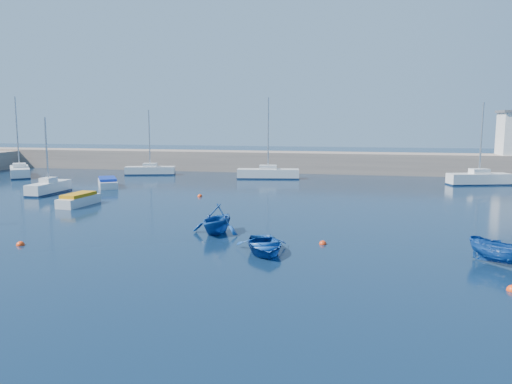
% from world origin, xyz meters
% --- Properties ---
extents(ground, '(220.00, 220.00, 0.00)m').
position_xyz_m(ground, '(0.00, 0.00, 0.00)').
color(ground, '#0C1F36').
rests_on(ground, ground).
extents(back_wall, '(96.00, 4.50, 2.60)m').
position_xyz_m(back_wall, '(0.00, 46.00, 1.30)').
color(back_wall, gray).
rests_on(back_wall, ground).
extents(sailboat_3, '(1.47, 5.17, 6.99)m').
position_xyz_m(sailboat_3, '(-19.36, 21.76, 0.59)').
color(sailboat_3, silver).
rests_on(sailboat_3, ground).
extents(sailboat_4, '(6.12, 6.97, 9.50)m').
position_xyz_m(sailboat_4, '(-31.46, 33.74, 0.63)').
color(sailboat_4, silver).
rests_on(sailboat_4, ground).
extents(sailboat_5, '(6.26, 3.21, 7.96)m').
position_xyz_m(sailboat_5, '(-16.82, 38.75, 0.57)').
color(sailboat_5, silver).
rests_on(sailboat_5, ground).
extents(sailboat_6, '(7.33, 3.14, 9.29)m').
position_xyz_m(sailboat_6, '(-1.74, 37.73, 0.62)').
color(sailboat_6, silver).
rests_on(sailboat_6, ground).
extents(sailboat_7, '(6.66, 3.57, 8.57)m').
position_xyz_m(sailboat_7, '(20.95, 36.76, 0.67)').
color(sailboat_7, silver).
rests_on(sailboat_7, ground).
extents(motorboat_1, '(1.70, 4.12, 0.99)m').
position_xyz_m(motorboat_1, '(-13.10, 16.50, 0.46)').
color(motorboat_1, silver).
rests_on(motorboat_1, ground).
extents(motorboat_2, '(3.91, 4.90, 0.98)m').
position_xyz_m(motorboat_2, '(-16.30, 27.05, 0.46)').
color(motorboat_2, silver).
rests_on(motorboat_2, ground).
extents(dinghy_center, '(3.71, 4.40, 0.78)m').
position_xyz_m(dinghy_center, '(4.06, 5.50, 0.39)').
color(dinghy_center, '#154695').
rests_on(dinghy_center, ground).
extents(dinghy_left, '(3.43, 3.80, 1.76)m').
position_xyz_m(dinghy_left, '(0.46, 9.21, 0.88)').
color(dinghy_left, '#154695').
rests_on(dinghy_left, ground).
extents(dinghy_right, '(3.23, 2.97, 1.24)m').
position_xyz_m(dinghy_right, '(15.36, 5.60, 0.62)').
color(dinghy_right, '#154695').
rests_on(dinghy_right, ground).
extents(buoy_0, '(0.44, 0.44, 0.44)m').
position_xyz_m(buoy_0, '(-9.17, 4.26, 0.00)').
color(buoy_0, '#FF3D0D').
rests_on(buoy_0, ground).
extents(buoy_1, '(0.42, 0.42, 0.42)m').
position_xyz_m(buoy_1, '(6.87, 7.88, 0.00)').
color(buoy_1, red).
rests_on(buoy_1, ground).
extents(buoy_2, '(0.46, 0.46, 0.46)m').
position_xyz_m(buoy_2, '(14.84, 1.89, 0.00)').
color(buoy_2, '#FF3D0D').
rests_on(buoy_2, ground).
extents(buoy_3, '(0.43, 0.43, 0.43)m').
position_xyz_m(buoy_3, '(-5.15, 22.92, 0.00)').
color(buoy_3, '#FF3D0D').
rests_on(buoy_3, ground).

